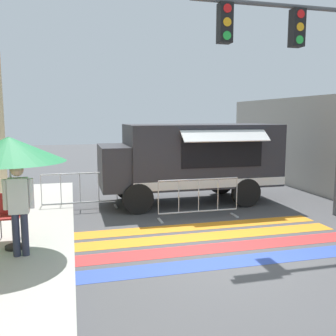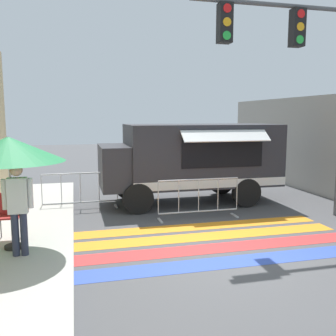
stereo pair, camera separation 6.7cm
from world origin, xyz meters
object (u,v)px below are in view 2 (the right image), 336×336
food_truck (188,157)px  traffic_signal_pole (297,57)px  folding_chair (9,211)px  barricade_side (80,191)px  patio_umbrella (9,150)px  barricade_front (199,199)px  vendor_person (18,204)px

food_truck → traffic_signal_pole: size_ratio=0.93×
folding_chair → barricade_side: bearing=70.2°
patio_umbrella → traffic_signal_pole: bearing=9.2°
folding_chair → patio_umbrella: bearing=-68.9°
barricade_side → patio_umbrella: bearing=-110.4°
traffic_signal_pole → barricade_front: bearing=164.8°
food_truck → patio_umbrella: (-4.61, -3.55, 0.65)m
patio_umbrella → vendor_person: bearing=-68.1°
patio_umbrella → barricade_front: patio_umbrella is taller
folding_chair → barricade_front: 4.61m
traffic_signal_pole → patio_umbrella: size_ratio=2.73×
traffic_signal_pole → patio_umbrella: traffic_signal_pole is taller
vendor_person → barricade_front: 4.70m
food_truck → barricade_front: size_ratio=2.47×
food_truck → barricade_side: (-3.29, -0.01, -0.89)m
barricade_side → traffic_signal_pole: bearing=-24.9°
traffic_signal_pole → folding_chair: 7.62m
food_truck → folding_chair: (-4.76, -2.91, -0.68)m
food_truck → traffic_signal_pole: bearing=-50.5°
food_truck → traffic_signal_pole: traffic_signal_pole is taller
traffic_signal_pole → food_truck: bearing=129.5°
traffic_signal_pole → folding_chair: (-6.80, -0.43, -3.41)m
food_truck → folding_chair: bearing=-148.6°
traffic_signal_pole → folding_chair: size_ratio=6.18×
traffic_signal_pole → barricade_side: traffic_signal_pole is taller
barricade_front → barricade_side: size_ratio=1.02×
patio_umbrella → folding_chair: bearing=103.9°
vendor_person → traffic_signal_pole: bearing=-2.6°
folding_chair → vendor_person: (0.33, -1.07, 0.39)m
folding_chair → barricade_front: (4.48, 1.06, -0.21)m
folding_chair → barricade_front: folding_chair is taller
traffic_signal_pole → vendor_person: size_ratio=3.47×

